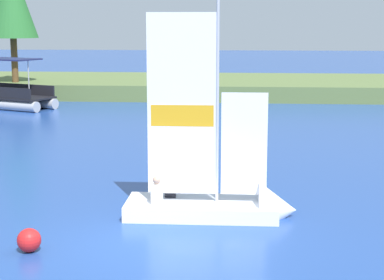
{
  "coord_description": "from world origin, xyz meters",
  "views": [
    {
      "loc": [
        2.12,
        -13.3,
        4.83
      ],
      "look_at": [
        0.56,
        6.48,
        1.2
      ],
      "focal_mm": 60.33,
      "sensor_mm": 36.0,
      "label": 1
    }
  ],
  "objects": [
    {
      "name": "channel_buoy",
      "position": [
        -2.38,
        -0.49,
        0.26
      ],
      "size": [
        0.51,
        0.51,
        0.51
      ],
      "primitive_type": "sphere",
      "color": "red",
      "rests_on": "ground"
    },
    {
      "name": "shore_bank",
      "position": [
        0.0,
        30.99,
        0.5
      ],
      "size": [
        80.0,
        10.87,
        1.0
      ],
      "primitive_type": "cube",
      "color": "#5B703D",
      "rests_on": "ground"
    },
    {
      "name": "sailboat",
      "position": [
        1.9,
        2.44,
        0.4
      ],
      "size": [
        4.31,
        1.62,
        6.33
      ],
      "rotation": [
        0.0,
        0.0,
        0.01
      ],
      "color": "white",
      "rests_on": "ground"
    },
    {
      "name": "pontoon_boat",
      "position": [
        -11.39,
        22.43,
        0.66
      ],
      "size": [
        6.28,
        4.29,
        2.82
      ],
      "rotation": [
        0.0,
        0.0,
        -0.4
      ],
      "color": "#B2B2B7",
      "rests_on": "ground"
    },
    {
      "name": "ground_plane",
      "position": [
        0.0,
        0.0,
        0.0
      ],
      "size": [
        200.0,
        200.0,
        0.0
      ],
      "primitive_type": "plane",
      "color": "#234793"
    }
  ]
}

